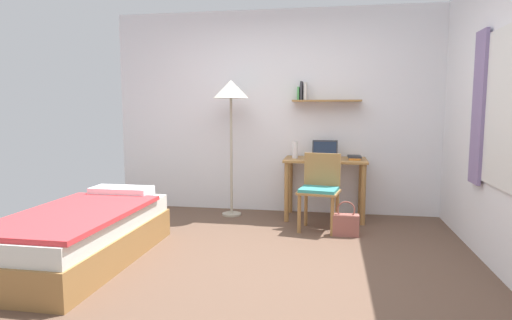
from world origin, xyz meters
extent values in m
plane|color=brown|center=(0.00, 0.00, 0.00)|extent=(5.28, 5.28, 0.00)
cube|color=white|center=(0.00, 2.02, 1.30)|extent=(4.40, 0.05, 2.60)
cube|color=#9E703D|center=(0.59, 1.89, 1.44)|extent=(0.85, 0.22, 0.02)
cube|color=#4CA856|center=(0.24, 1.92, 1.54)|extent=(0.03, 0.14, 0.16)
cube|color=#333338|center=(0.27, 1.91, 1.57)|extent=(0.03, 0.16, 0.23)
cube|color=silver|center=(0.32, 1.92, 1.56)|extent=(0.03, 0.14, 0.22)
cube|color=silver|center=(1.99, 0.09, 1.35)|extent=(0.02, 0.86, 1.28)
cube|color=white|center=(1.99, 0.09, 1.35)|extent=(0.01, 0.80, 1.22)
cube|color=gray|center=(1.96, 0.63, 1.35)|extent=(0.03, 0.28, 1.38)
cube|color=#9E703D|center=(-1.47, -0.23, 0.14)|extent=(0.87, 1.88, 0.28)
cube|color=silver|center=(-1.47, -0.23, 0.36)|extent=(0.84, 1.82, 0.16)
cube|color=#DB383D|center=(-1.47, -0.34, 0.46)|extent=(0.89, 1.54, 0.04)
cube|color=white|center=(-1.47, 0.51, 0.49)|extent=(0.61, 0.28, 0.10)
cube|color=#9E703D|center=(0.59, 1.70, 0.73)|extent=(0.99, 0.57, 0.03)
cylinder|color=#9E703D|center=(0.14, 1.46, 0.36)|extent=(0.06, 0.06, 0.71)
cylinder|color=#9E703D|center=(1.03, 1.46, 0.36)|extent=(0.06, 0.06, 0.71)
cylinder|color=#9E703D|center=(0.14, 1.94, 0.36)|extent=(0.06, 0.06, 0.71)
cylinder|color=#9E703D|center=(1.03, 1.94, 0.36)|extent=(0.06, 0.06, 0.71)
cube|color=#9E703D|center=(0.53, 1.13, 0.43)|extent=(0.49, 0.45, 0.03)
cube|color=teal|center=(0.53, 1.13, 0.46)|extent=(0.45, 0.42, 0.04)
cube|color=#9E703D|center=(0.56, 1.31, 0.66)|extent=(0.41, 0.10, 0.37)
cylinder|color=#9E703D|center=(0.33, 1.01, 0.21)|extent=(0.04, 0.04, 0.42)
cylinder|color=#9E703D|center=(0.68, 0.95, 0.21)|extent=(0.04, 0.04, 0.42)
cylinder|color=#9E703D|center=(0.38, 1.32, 0.21)|extent=(0.04, 0.04, 0.42)
cylinder|color=#9E703D|center=(0.74, 1.26, 0.21)|extent=(0.04, 0.04, 0.42)
cylinder|color=#B2A893|center=(-0.58, 1.66, 0.01)|extent=(0.24, 0.24, 0.02)
cylinder|color=#B2A893|center=(-0.58, 1.66, 0.75)|extent=(0.03, 0.03, 1.45)
cone|color=silver|center=(-0.58, 1.66, 1.58)|extent=(0.44, 0.44, 0.22)
cube|color=black|center=(0.58, 1.72, 0.75)|extent=(0.31, 0.24, 0.01)
cube|color=black|center=(0.58, 1.79, 0.85)|extent=(0.31, 0.10, 0.21)
cube|color=black|center=(0.58, 1.78, 0.85)|extent=(0.28, 0.08, 0.17)
cylinder|color=silver|center=(0.22, 1.68, 0.85)|extent=(0.07, 0.07, 0.21)
cube|color=orange|center=(0.94, 1.69, 0.75)|extent=(0.14, 0.24, 0.02)
cube|color=#333338|center=(0.93, 1.68, 0.78)|extent=(0.16, 0.21, 0.02)
cube|color=#99564C|center=(0.83, 0.99, 0.12)|extent=(0.27, 0.12, 0.23)
torus|color=#99564C|center=(0.83, 0.99, 0.28)|extent=(0.19, 0.02, 0.19)
camera|label=1|loc=(0.67, -3.60, 1.34)|focal=30.38mm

